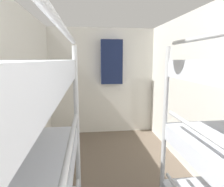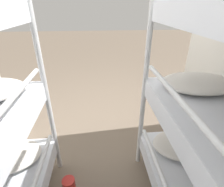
% 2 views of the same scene
% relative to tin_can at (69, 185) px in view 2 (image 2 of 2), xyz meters
% --- Properties ---
extents(ground_plane, '(20.00, 20.00, 0.00)m').
position_rel_tin_can_xyz_m(ground_plane, '(-0.29, -0.86, -0.07)').
color(ground_plane, '#6B5B4C').
extents(tin_can, '(0.12, 0.12, 0.14)m').
position_rel_tin_can_xyz_m(tin_can, '(0.00, 0.00, 0.00)').
color(tin_can, '#AD231E').
rests_on(tin_can, ground_plane).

